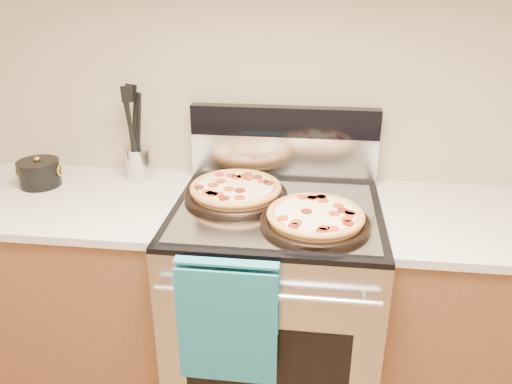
# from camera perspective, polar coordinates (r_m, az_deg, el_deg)

# --- Properties ---
(wall_back) EXTENTS (4.00, 0.00, 4.00)m
(wall_back) POSITION_cam_1_polar(r_m,az_deg,el_deg) (2.02, 3.47, 13.56)
(wall_back) COLOR tan
(wall_back) RESTS_ON ground
(range_body) EXTENTS (0.76, 0.68, 0.90)m
(range_body) POSITION_cam_1_polar(r_m,az_deg,el_deg) (2.07, 2.16, -13.71)
(range_body) COLOR #B7B7BC
(range_body) RESTS_ON ground
(oven_window) EXTENTS (0.56, 0.01, 0.40)m
(oven_window) POSITION_cam_1_polar(r_m,az_deg,el_deg) (1.81, 1.16, -20.12)
(oven_window) COLOR black
(oven_window) RESTS_ON range_body
(cooktop) EXTENTS (0.76, 0.68, 0.02)m
(cooktop) POSITION_cam_1_polar(r_m,az_deg,el_deg) (1.82, 2.38, -2.16)
(cooktop) COLOR black
(cooktop) RESTS_ON range_body
(backsplash_lower) EXTENTS (0.76, 0.06, 0.18)m
(backsplash_lower) POSITION_cam_1_polar(r_m,az_deg,el_deg) (2.07, 3.17, 4.06)
(backsplash_lower) COLOR silver
(backsplash_lower) RESTS_ON cooktop
(backsplash_upper) EXTENTS (0.76, 0.06, 0.12)m
(backsplash_upper) POSITION_cam_1_polar(r_m,az_deg,el_deg) (2.02, 3.26, 8.06)
(backsplash_upper) COLOR black
(backsplash_upper) RESTS_ON backsplash_lower
(oven_handle) EXTENTS (0.70, 0.03, 0.03)m
(oven_handle) POSITION_cam_1_polar(r_m,az_deg,el_deg) (1.56, 1.11, -11.83)
(oven_handle) COLOR silver
(oven_handle) RESTS_ON range_body
(dish_towel) EXTENTS (0.32, 0.05, 0.42)m
(dish_towel) POSITION_cam_1_polar(r_m,az_deg,el_deg) (1.63, -3.25, -14.36)
(dish_towel) COLOR #1A6383
(dish_towel) RESTS_ON oven_handle
(foil_sheet) EXTENTS (0.70, 0.55, 0.01)m
(foil_sheet) POSITION_cam_1_polar(r_m,az_deg,el_deg) (1.79, 2.31, -2.20)
(foil_sheet) COLOR gray
(foil_sheet) RESTS_ON cooktop
(cabinet_left) EXTENTS (1.00, 0.62, 0.88)m
(cabinet_left) POSITION_cam_1_polar(r_m,az_deg,el_deg) (2.32, -20.38, -11.00)
(cabinet_left) COLOR brown
(cabinet_left) RESTS_ON ground
(countertop_left) EXTENTS (1.02, 0.64, 0.03)m
(countertop_left) POSITION_cam_1_polar(r_m,az_deg,el_deg) (2.11, -22.11, -0.72)
(countertop_left) COLOR beige
(countertop_left) RESTS_ON cabinet_left
(cabinet_right) EXTENTS (1.00, 0.62, 0.88)m
(cabinet_right) POSITION_cam_1_polar(r_m,az_deg,el_deg) (2.22, 26.18, -13.81)
(cabinet_right) COLOR brown
(cabinet_right) RESTS_ON ground
(pepperoni_pizza_back) EXTENTS (0.50, 0.50, 0.05)m
(pepperoni_pizza_back) POSITION_cam_1_polar(r_m,az_deg,el_deg) (1.89, -2.32, 0.17)
(pepperoni_pizza_back) COLOR #AE6E35
(pepperoni_pizza_back) RESTS_ON foil_sheet
(pepperoni_pizza_front) EXTENTS (0.42, 0.42, 0.05)m
(pepperoni_pizza_front) POSITION_cam_1_polar(r_m,az_deg,el_deg) (1.69, 6.80, -2.94)
(pepperoni_pizza_front) COLOR #AE6E35
(pepperoni_pizza_front) RESTS_ON foil_sheet
(utensil_crock) EXTENTS (0.14, 0.14, 0.14)m
(utensil_crock) POSITION_cam_1_polar(r_m,az_deg,el_deg) (2.14, -13.22, 3.20)
(utensil_crock) COLOR silver
(utensil_crock) RESTS_ON countertop_left
(saucepan) EXTENTS (0.18, 0.18, 0.10)m
(saucepan) POSITION_cam_1_polar(r_m,az_deg,el_deg) (2.20, -23.49, 1.87)
(saucepan) COLOR black
(saucepan) RESTS_ON countertop_left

